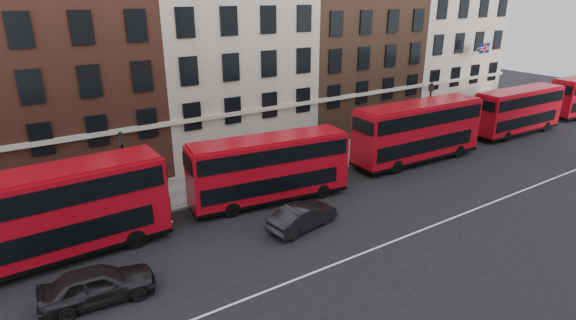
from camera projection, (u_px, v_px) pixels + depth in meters
ground at (362, 228)px, 25.71m from camera, size 120.00×120.00×0.00m
pavement at (269, 170)px, 33.95m from camera, size 80.00×5.00×0.15m
kerb at (286, 181)px, 31.98m from camera, size 80.00×0.30×0.16m
road_centre_line at (387, 244)px, 24.14m from camera, size 70.00×0.12×0.01m
building_terrace at (217, 25)px, 36.05m from camera, size 64.00×11.95×22.00m
bus_a at (47, 214)px, 21.84m from camera, size 11.45×3.11×4.77m
bus_b at (269, 168)px, 28.33m from camera, size 10.48×3.77×4.31m
bus_c at (418, 131)px, 35.16m from camera, size 11.44×3.16×4.76m
bus_d at (518, 110)px, 42.22m from camera, size 10.40×2.79×4.34m
car_rear at (98, 284)px, 19.44m from camera, size 4.95×2.41×1.63m
car_front at (303, 216)px, 25.56m from camera, size 4.64×2.37×1.46m
lamp_post_left at (125, 171)px, 25.75m from camera, size 0.44×0.44×5.33m
lamp_post_right at (429, 110)px, 39.31m from camera, size 0.44×0.44×5.33m
traffic_light at (480, 108)px, 42.36m from camera, size 0.25×0.45×3.27m
iron_railings at (254, 155)px, 35.48m from camera, size 6.60×0.06×1.00m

